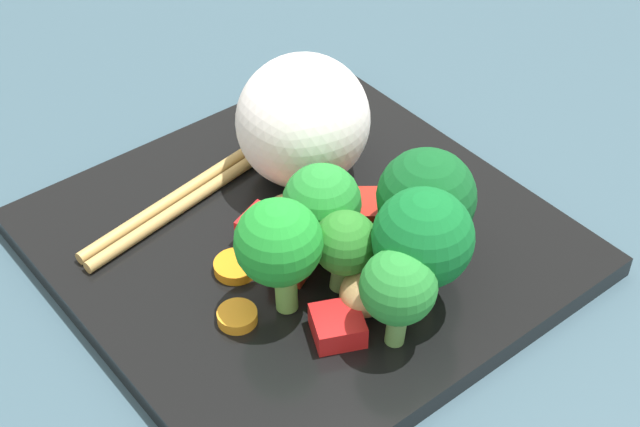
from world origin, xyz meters
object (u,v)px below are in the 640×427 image
at_px(square_plate, 303,243).
at_px(chopstick_pair, 233,167).
at_px(broccoli_floret_4, 398,288).
at_px(carrot_slice_2, 238,268).
at_px(rice_mound, 303,120).

xyz_separation_m(square_plate, chopstick_pair, (-0.00, -0.08, 0.01)).
bearing_deg(broccoli_floret_4, square_plate, -97.36).
bearing_deg(chopstick_pair, carrot_slice_2, 47.18).
xyz_separation_m(square_plate, broccoli_floret_4, (0.01, 0.10, 0.04)).
height_order(carrot_slice_2, chopstick_pair, chopstick_pair).
height_order(rice_mound, chopstick_pair, rice_mound).
bearing_deg(broccoli_floret_4, chopstick_pair, -94.86).
bearing_deg(chopstick_pair, broccoli_floret_4, 75.57).
bearing_deg(square_plate, broccoli_floret_4, 82.64).
bearing_deg(carrot_slice_2, chopstick_pair, -123.25).
distance_m(broccoli_floret_4, carrot_slice_2, 0.11).
distance_m(rice_mound, carrot_slice_2, 0.11).
bearing_deg(carrot_slice_2, square_plate, -177.76).
height_order(square_plate, chopstick_pair, chopstick_pair).
relative_size(rice_mound, broccoli_floret_4, 1.49).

